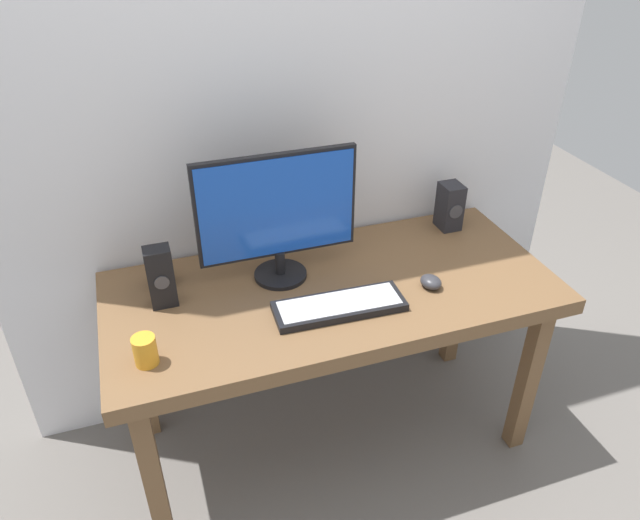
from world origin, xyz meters
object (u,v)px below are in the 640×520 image
mouse (431,282)px  keyboard_primary (339,306)px  coffee_mug (145,351)px  monitor (277,213)px  speaker_right (450,206)px  audio_controller (162,269)px  desk (332,305)px  speaker_left (161,277)px

mouse → keyboard_primary: bearing=169.3°
keyboard_primary → coffee_mug: coffee_mug is taller
monitor → speaker_right: (0.76, 0.12, -0.16)m
audio_controller → keyboard_primary: bearing=-32.9°
desk → speaker_left: 0.62m
speaker_right → coffee_mug: (-1.26, -0.44, -0.05)m
monitor → speaker_left: 0.45m
audio_controller → coffee_mug: 0.42m
speaker_left → audio_controller: size_ratio=1.88×
coffee_mug → mouse: bearing=4.5°
monitor → speaker_right: size_ratio=2.92×
desk → audio_controller: (-0.57, 0.22, 0.14)m
speaker_right → monitor: bearing=-171.0°
monitor → speaker_right: monitor is taller
mouse → coffee_mug: size_ratio=0.87×
speaker_left → coffee_mug: 0.30m
mouse → coffee_mug: coffee_mug is taller
keyboard_primary → speaker_left: bearing=157.7°
desk → speaker_left: bearing=171.2°
audio_controller → coffee_mug: size_ratio=1.21×
speaker_right → keyboard_primary: bearing=-148.4°
monitor → speaker_left: (-0.42, -0.04, -0.15)m
desk → audio_controller: audio_controller is taller
desk → mouse: 0.36m
mouse → speaker_right: 0.46m
mouse → coffee_mug: bearing=170.9°
monitor → mouse: monitor is taller
speaker_left → audio_controller: bearing=85.9°
speaker_right → coffee_mug: 1.34m
coffee_mug → speaker_right: bearing=19.4°
monitor → speaker_right: bearing=9.0°
speaker_left → coffee_mug: speaker_left is taller
desk → coffee_mug: 0.70m
coffee_mug → audio_controller: bearing=77.2°
monitor → speaker_left: size_ratio=2.59×
audio_controller → monitor: bearing=-12.0°
keyboard_primary → speaker_right: speaker_right is taller
desk → speaker_right: 0.67m
speaker_right → coffee_mug: speaker_right is taller
monitor → speaker_right: 0.78m
desk → speaker_left: (-0.58, 0.09, 0.19)m
monitor → coffee_mug: size_ratio=5.89×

